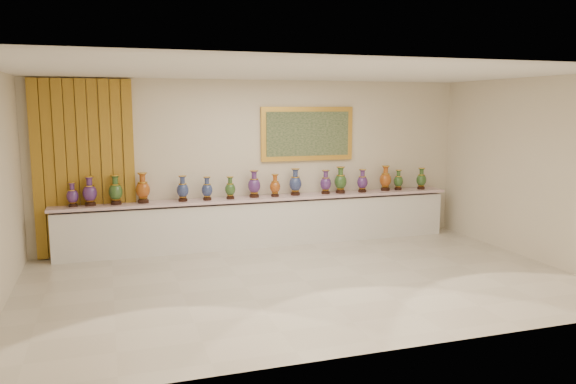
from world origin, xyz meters
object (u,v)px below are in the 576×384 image
object	(u,v)px
vase_1	(90,193)
vase_2	(116,191)
vase_0	(73,196)
counter	(263,222)

from	to	relation	value
vase_1	vase_2	size ratio (longest dim) A/B	0.99
vase_0	vase_1	xyz separation A→B (m)	(0.27, 0.01, 0.04)
vase_2	vase_1	bearing A→B (deg)	-179.68
vase_0	vase_2	size ratio (longest dim) A/B	0.82
vase_1	counter	bearing A→B (deg)	0.31
vase_0	vase_1	world-z (taller)	vase_1
counter	vase_2	xyz separation A→B (m)	(-2.55, -0.01, 0.69)
vase_2	vase_0	bearing A→B (deg)	-179.28
vase_0	vase_1	distance (m)	0.27
vase_1	vase_2	xyz separation A→B (m)	(0.41, 0.00, 0.00)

